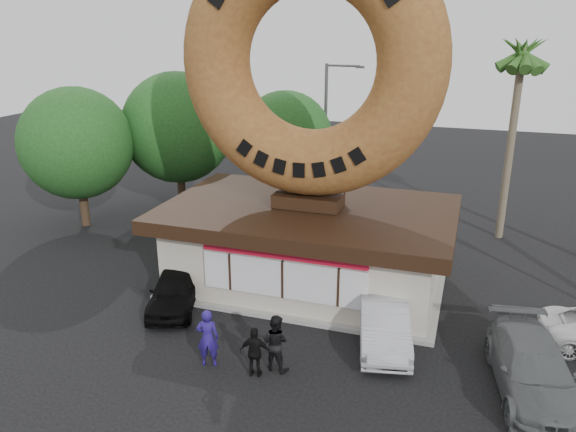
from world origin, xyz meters
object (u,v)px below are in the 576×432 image
(person_center, at_px, (275,343))
(person_right, at_px, (255,352))
(car_silver, at_px, (384,322))
(street_lamp, at_px, (328,129))
(donut_shop, at_px, (308,243))
(giant_donut, at_px, (310,63))
(car_black, at_px, (175,290))
(car_grey, at_px, (533,369))
(person_left, at_px, (208,338))

(person_center, distance_m, person_right, 0.70)
(car_silver, bearing_deg, street_lamp, 99.68)
(donut_shop, height_order, giant_donut, giant_donut)
(person_center, height_order, car_black, person_center)
(car_silver, xyz_separation_m, car_grey, (4.47, -1.35, 0.01))
(donut_shop, height_order, car_silver, donut_shop)
(car_black, bearing_deg, car_silver, -17.91)
(donut_shop, xyz_separation_m, street_lamp, (-1.86, 10.02, 2.72))
(street_lamp, bearing_deg, donut_shop, -79.50)
(street_lamp, distance_m, car_black, 14.16)
(person_right, relative_size, car_grey, 0.32)
(street_lamp, relative_size, car_grey, 1.58)
(person_right, xyz_separation_m, car_black, (-4.44, 3.10, -0.12))
(street_lamp, bearing_deg, giant_donut, -79.49)
(person_right, height_order, car_black, person_right)
(person_left, height_order, person_right, person_left)
(street_lamp, relative_size, person_left, 4.23)
(car_black, bearing_deg, car_grey, -24.31)
(car_black, bearing_deg, person_right, -53.08)
(person_center, relative_size, car_black, 0.45)
(person_center, height_order, person_right, person_center)
(person_left, relative_size, car_silver, 0.43)
(donut_shop, bearing_deg, person_right, -87.08)
(giant_donut, height_order, car_grey, giant_donut)
(donut_shop, bearing_deg, car_grey, -30.39)
(giant_donut, distance_m, person_right, 10.27)
(donut_shop, relative_size, street_lamp, 1.40)
(person_left, relative_size, person_center, 1.04)
(person_right, xyz_separation_m, car_grey, (7.78, 1.78, -0.07))
(donut_shop, height_order, person_right, donut_shop)
(person_left, distance_m, car_grey, 9.52)
(donut_shop, distance_m, street_lamp, 10.54)
(donut_shop, relative_size, person_left, 5.93)
(person_left, bearing_deg, person_right, 160.30)
(donut_shop, distance_m, car_grey, 9.46)
(street_lamp, xyz_separation_m, person_right, (2.19, -16.55, -3.68))
(person_left, relative_size, car_black, 0.47)
(giant_donut, bearing_deg, car_black, -139.91)
(person_right, distance_m, car_black, 5.41)
(person_center, xyz_separation_m, car_grey, (7.33, 1.25, -0.17))
(car_grey, bearing_deg, car_silver, 153.94)
(donut_shop, distance_m, car_black, 5.46)
(person_center, height_order, car_silver, person_center)
(person_center, relative_size, car_grey, 0.36)
(street_lamp, bearing_deg, person_left, -87.90)
(donut_shop, xyz_separation_m, car_grey, (8.11, -4.76, -1.03))
(donut_shop, bearing_deg, street_lamp, 100.50)
(person_right, bearing_deg, car_silver, -145.16)
(giant_donut, height_order, person_center, giant_donut)
(street_lamp, distance_m, person_center, 16.63)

